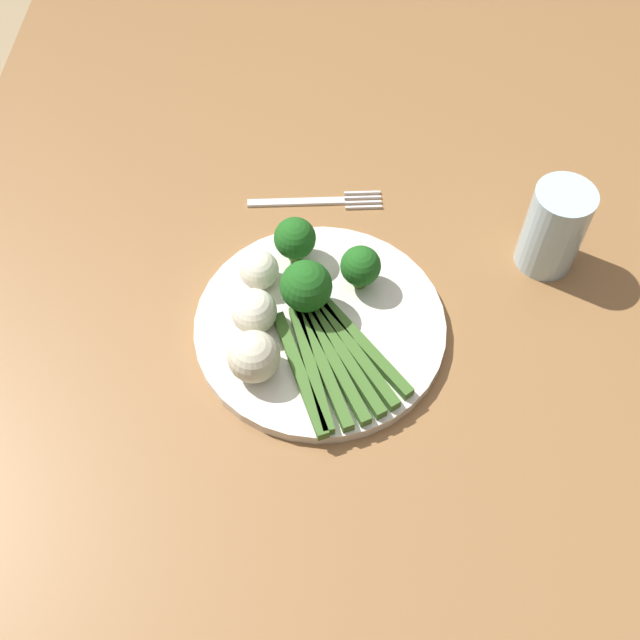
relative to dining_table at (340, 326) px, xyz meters
The scene contains 12 objects.
ground_plane 0.68m from the dining_table, ahead, with size 6.00×6.00×0.02m, color tan.
dining_table is the anchor object (origin of this frame).
plate 0.13m from the dining_table, 17.29° to the right, with size 0.27×0.27×0.01m, color silver.
asparagus_bundle 0.17m from the dining_table, ahead, with size 0.17×0.15×0.01m.
broccoli_back_right 0.17m from the dining_table, 35.54° to the right, with size 0.06×0.06×0.07m.
broccoli_back 0.15m from the dining_table, 49.72° to the left, with size 0.04×0.04×0.05m.
broccoli_left 0.16m from the dining_table, 108.59° to the right, with size 0.05×0.05×0.06m.
cauliflower_right 0.18m from the dining_table, 50.41° to the right, with size 0.05×0.05×0.05m, color white.
cauliflower_near_fork 0.21m from the dining_table, 33.14° to the right, with size 0.05×0.05×0.05m, color beige.
cauliflower_mid 0.16m from the dining_table, 78.55° to the right, with size 0.04×0.04×0.04m, color silver.
fork 0.16m from the dining_table, 164.35° to the right, with size 0.03×0.17×0.00m.
water_glass 0.28m from the dining_table, 99.22° to the left, with size 0.07×0.07×0.11m, color silver.
Camera 1 is at (0.53, -0.01, 1.48)m, focal length 43.09 mm.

